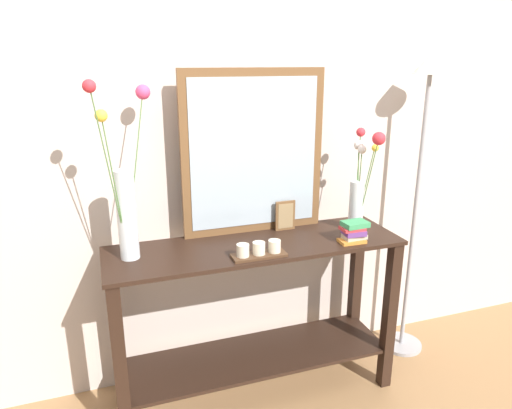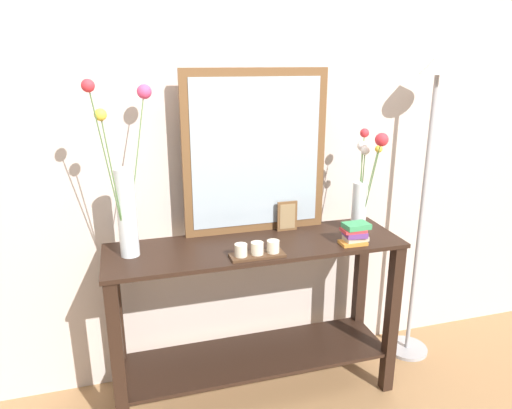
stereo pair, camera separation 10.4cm
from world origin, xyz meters
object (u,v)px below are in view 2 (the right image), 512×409
(mirror_leaning, at_px, (256,153))
(console_table, at_px, (256,305))
(picture_frame_small, at_px, (287,216))
(tall_vase_left, at_px, (126,196))
(floor_lamp, at_px, (427,163))
(vase_right, at_px, (363,189))
(candle_tray, at_px, (257,251))
(book_stack, at_px, (355,233))

(mirror_leaning, bearing_deg, console_table, -105.77)
(console_table, distance_m, picture_frame_small, 0.47)
(mirror_leaning, bearing_deg, tall_vase_left, -166.84)
(floor_lamp, bearing_deg, vase_right, -168.79)
(tall_vase_left, height_order, floor_lamp, floor_lamp)
(candle_tray, bearing_deg, console_table, 75.90)
(console_table, relative_size, mirror_leaning, 1.76)
(book_stack, bearing_deg, vase_right, 52.99)
(tall_vase_left, xyz_separation_m, floor_lamp, (1.54, 0.07, 0.04))
(console_table, xyz_separation_m, book_stack, (0.45, -0.12, 0.38))
(tall_vase_left, height_order, picture_frame_small, tall_vase_left)
(picture_frame_small, bearing_deg, vase_right, -18.78)
(tall_vase_left, distance_m, candle_tray, 0.61)
(floor_lamp, bearing_deg, book_stack, -157.03)
(mirror_leaning, relative_size, candle_tray, 3.28)
(picture_frame_small, distance_m, book_stack, 0.36)
(console_table, distance_m, mirror_leaning, 0.75)
(mirror_leaning, height_order, picture_frame_small, mirror_leaning)
(picture_frame_small, xyz_separation_m, book_stack, (0.25, -0.26, -0.02))
(vase_right, distance_m, book_stack, 0.25)
(mirror_leaning, distance_m, book_stack, 0.61)
(mirror_leaning, height_order, tall_vase_left, mirror_leaning)
(mirror_leaning, relative_size, book_stack, 5.65)
(mirror_leaning, relative_size, vase_right, 1.56)
(mirror_leaning, xyz_separation_m, vase_right, (0.50, -0.16, -0.17))
(candle_tray, relative_size, floor_lamp, 0.14)
(tall_vase_left, relative_size, floor_lamp, 0.45)
(mirror_leaning, height_order, floor_lamp, floor_lamp)
(mirror_leaning, distance_m, picture_frame_small, 0.36)
(candle_tray, relative_size, book_stack, 1.73)
(mirror_leaning, relative_size, picture_frame_small, 5.22)
(picture_frame_small, relative_size, floor_lamp, 0.09)
(console_table, relative_size, vase_right, 2.75)
(candle_tray, distance_m, book_stack, 0.49)
(tall_vase_left, distance_m, floor_lamp, 1.54)
(console_table, relative_size, candle_tray, 5.76)
(console_table, distance_m, book_stack, 0.60)
(mirror_leaning, height_order, candle_tray, mirror_leaning)
(book_stack, xyz_separation_m, floor_lamp, (0.52, 0.22, 0.26))
(picture_frame_small, bearing_deg, console_table, -146.69)
(floor_lamp, bearing_deg, picture_frame_small, 177.24)
(console_table, xyz_separation_m, vase_right, (0.55, 0.01, 0.55))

